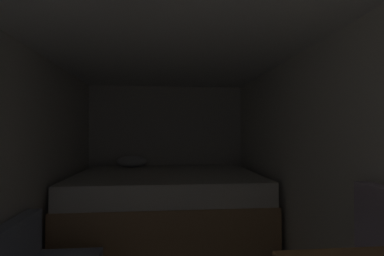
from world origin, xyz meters
The scene contains 5 objects.
wall_back centered at (0.00, 4.26, 1.04)m, with size 2.56×0.05×2.07m, color silver.
wall_left centered at (-1.25, 1.84, 1.04)m, with size 0.05×4.79×2.07m, color silver.
wall_right centered at (1.25, 1.84, 1.04)m, with size 0.05×4.79×2.07m, color silver.
ceiling_slab centered at (0.00, 1.84, 2.10)m, with size 2.56×4.79×0.05m, color white.
bed centered at (0.00, 3.31, 0.40)m, with size 2.34×1.76×0.97m.
Camera 1 is at (-0.04, -0.46, 1.32)m, focal length 26.95 mm.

